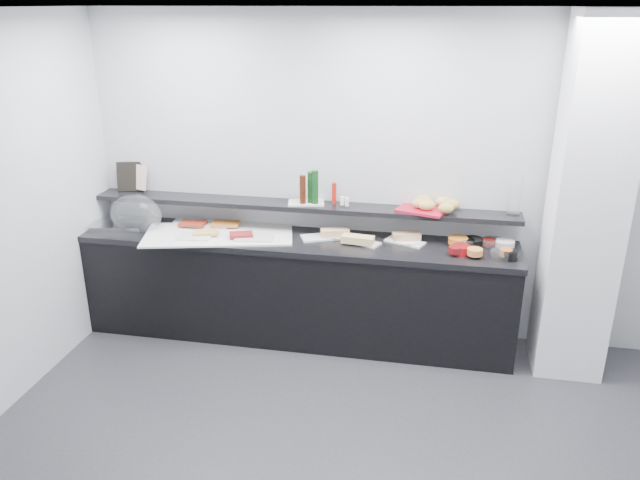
% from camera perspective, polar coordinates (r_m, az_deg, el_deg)
% --- Properties ---
extents(back_wall, '(5.00, 0.02, 2.70)m').
position_cam_1_polar(back_wall, '(5.19, 6.07, 5.41)').
color(back_wall, '#B2B6BA').
rests_on(back_wall, ground).
extents(ceiling, '(5.00, 5.00, 0.00)m').
position_cam_1_polar(ceiling, '(3.02, 3.35, 20.36)').
color(ceiling, white).
rests_on(ceiling, back_wall).
extents(column, '(0.50, 0.50, 2.70)m').
position_cam_1_polar(column, '(4.96, 23.22, 3.06)').
color(column, white).
rests_on(column, ground).
extents(buffet_cabinet, '(3.60, 0.60, 0.85)m').
position_cam_1_polar(buffet_cabinet, '(5.34, -2.13, -4.65)').
color(buffet_cabinet, black).
rests_on(buffet_cabinet, ground).
extents(counter_top, '(3.62, 0.62, 0.05)m').
position_cam_1_polar(counter_top, '(5.16, -2.20, -0.14)').
color(counter_top, black).
rests_on(counter_top, buffet_cabinet).
extents(wall_shelf, '(3.60, 0.25, 0.04)m').
position_cam_1_polar(wall_shelf, '(5.24, -1.80, 3.14)').
color(wall_shelf, black).
rests_on(wall_shelf, back_wall).
extents(cloche_base, '(0.48, 0.35, 0.04)m').
position_cam_1_polar(cloche_base, '(5.69, -17.84, 1.34)').
color(cloche_base, '#B1B4B9').
rests_on(cloche_base, counter_top).
extents(cloche_dome, '(0.53, 0.39, 0.34)m').
position_cam_1_polar(cloche_dome, '(5.58, -16.48, 2.27)').
color(cloche_dome, white).
rests_on(cloche_dome, cloche_base).
extents(linen_runner, '(1.33, 0.85, 0.01)m').
position_cam_1_polar(linen_runner, '(5.30, -9.23, 0.54)').
color(linen_runner, silver).
rests_on(linen_runner, counter_top).
extents(platter_meat_a, '(0.29, 0.21, 0.01)m').
position_cam_1_polar(platter_meat_a, '(5.58, -11.94, 1.56)').
color(platter_meat_a, silver).
rests_on(platter_meat_a, linen_runner).
extents(food_meat_a, '(0.23, 0.15, 0.02)m').
position_cam_1_polar(food_meat_a, '(5.49, -11.55, 1.48)').
color(food_meat_a, maroon).
rests_on(food_meat_a, platter_meat_a).
extents(platter_salmon, '(0.27, 0.18, 0.01)m').
position_cam_1_polar(platter_salmon, '(5.50, -9.57, 1.45)').
color(platter_salmon, silver).
rests_on(platter_salmon, linen_runner).
extents(food_salmon, '(0.25, 0.17, 0.02)m').
position_cam_1_polar(food_salmon, '(5.44, -8.61, 1.49)').
color(food_salmon, '#C76628').
rests_on(food_salmon, platter_salmon).
extents(platter_cheese, '(0.29, 0.21, 0.01)m').
position_cam_1_polar(platter_cheese, '(5.24, -11.37, 0.32)').
color(platter_cheese, silver).
rests_on(platter_cheese, linen_runner).
extents(food_cheese, '(0.23, 0.18, 0.02)m').
position_cam_1_polar(food_cheese, '(5.26, -10.41, 0.69)').
color(food_cheese, gold).
rests_on(food_cheese, platter_cheese).
extents(platter_meat_b, '(0.33, 0.24, 0.01)m').
position_cam_1_polar(platter_meat_b, '(5.14, -6.01, 0.25)').
color(platter_meat_b, silver).
rests_on(platter_meat_b, linen_runner).
extents(food_meat_b, '(0.22, 0.18, 0.02)m').
position_cam_1_polar(food_meat_b, '(5.17, -7.23, 0.51)').
color(food_meat_b, maroon).
rests_on(food_meat_b, platter_meat_b).
extents(sandwich_plate_left, '(0.42, 0.31, 0.01)m').
position_cam_1_polar(sandwich_plate_left, '(5.17, 0.44, 0.29)').
color(sandwich_plate_left, white).
rests_on(sandwich_plate_left, counter_top).
extents(sandwich_food_left, '(0.25, 0.15, 0.06)m').
position_cam_1_polar(sandwich_food_left, '(5.15, 1.38, 0.68)').
color(sandwich_food_left, tan).
rests_on(sandwich_food_left, sandwich_plate_left).
extents(tongs_left, '(0.16, 0.01, 0.01)m').
position_cam_1_polar(tongs_left, '(5.10, 1.25, 0.14)').
color(tongs_left, silver).
rests_on(tongs_left, sandwich_plate_left).
extents(sandwich_plate_mid, '(0.34, 0.24, 0.01)m').
position_cam_1_polar(sandwich_plate_mid, '(5.07, 3.79, -0.19)').
color(sandwich_plate_mid, silver).
rests_on(sandwich_plate_mid, counter_top).
extents(sandwich_food_mid, '(0.27, 0.13, 0.06)m').
position_cam_1_polar(sandwich_food_mid, '(5.01, 3.47, 0.05)').
color(sandwich_food_mid, '#DEBA74').
rests_on(sandwich_food_mid, sandwich_plate_mid).
extents(tongs_mid, '(0.16, 0.02, 0.01)m').
position_cam_1_polar(tongs_mid, '(5.01, 4.24, -0.30)').
color(tongs_mid, silver).
rests_on(tongs_mid, sandwich_plate_mid).
extents(sandwich_plate_right, '(0.34, 0.25, 0.01)m').
position_cam_1_polar(sandwich_plate_right, '(5.11, 7.78, -0.16)').
color(sandwich_plate_right, white).
rests_on(sandwich_plate_right, counter_top).
extents(sandwich_food_right, '(0.24, 0.15, 0.06)m').
position_cam_1_polar(sandwich_food_right, '(5.13, 7.91, 0.37)').
color(sandwich_food_right, tan).
rests_on(sandwich_food_right, sandwich_plate_right).
extents(tongs_right, '(0.16, 0.05, 0.01)m').
position_cam_1_polar(tongs_right, '(5.02, 8.31, -0.43)').
color(tongs_right, silver).
rests_on(tongs_right, sandwich_plate_right).
extents(bowl_glass_fruit, '(0.20, 0.20, 0.07)m').
position_cam_1_polar(bowl_glass_fruit, '(5.08, 12.96, -0.29)').
color(bowl_glass_fruit, white).
rests_on(bowl_glass_fruit, counter_top).
extents(fill_glass_fruit, '(0.20, 0.20, 0.05)m').
position_cam_1_polar(fill_glass_fruit, '(5.10, 12.51, -0.04)').
color(fill_glass_fruit, '#C96F1B').
rests_on(fill_glass_fruit, bowl_glass_fruit).
extents(bowl_black_jam, '(0.20, 0.20, 0.07)m').
position_cam_1_polar(bowl_black_jam, '(5.12, 13.82, -0.22)').
color(bowl_black_jam, black).
rests_on(bowl_black_jam, counter_top).
extents(fill_black_jam, '(0.13, 0.13, 0.05)m').
position_cam_1_polar(fill_black_jam, '(5.12, 15.22, -0.19)').
color(fill_black_jam, '#530C0B').
rests_on(fill_black_jam, bowl_black_jam).
extents(bowl_glass_cream, '(0.21, 0.21, 0.07)m').
position_cam_1_polar(bowl_glass_cream, '(5.12, 15.66, -0.38)').
color(bowl_glass_cream, white).
rests_on(bowl_glass_cream, counter_top).
extents(fill_glass_cream, '(0.15, 0.15, 0.05)m').
position_cam_1_polar(fill_glass_cream, '(5.13, 16.54, -0.31)').
color(fill_glass_cream, silver).
rests_on(fill_glass_cream, bowl_glass_cream).
extents(bowl_red_jam, '(0.17, 0.17, 0.07)m').
position_cam_1_polar(bowl_red_jam, '(4.95, 12.79, -0.88)').
color(bowl_red_jam, maroon).
rests_on(bowl_red_jam, counter_top).
extents(fill_red_jam, '(0.11, 0.11, 0.05)m').
position_cam_1_polar(fill_red_jam, '(4.90, 12.20, -0.89)').
color(fill_red_jam, '#610D10').
rests_on(fill_red_jam, bowl_red_jam).
extents(bowl_glass_salmon, '(0.15, 0.15, 0.07)m').
position_cam_1_polar(bowl_glass_salmon, '(4.92, 16.17, -1.32)').
color(bowl_glass_salmon, silver).
rests_on(bowl_glass_salmon, counter_top).
extents(fill_glass_salmon, '(0.14, 0.14, 0.05)m').
position_cam_1_polar(fill_glass_salmon, '(4.90, 13.98, -1.06)').
color(fill_glass_salmon, orange).
rests_on(fill_glass_salmon, bowl_glass_salmon).
extents(bowl_black_fruit, '(0.15, 0.15, 0.07)m').
position_cam_1_polar(bowl_black_fruit, '(4.94, 17.01, -1.34)').
color(bowl_black_fruit, black).
rests_on(bowl_black_fruit, counter_top).
extents(fill_black_fruit, '(0.10, 0.10, 0.05)m').
position_cam_1_polar(fill_black_fruit, '(4.95, 16.64, -1.09)').
color(fill_black_fruit, '#C85C1B').
rests_on(fill_black_fruit, bowl_black_fruit).
extents(framed_print, '(0.23, 0.13, 0.26)m').
position_cam_1_polar(framed_print, '(5.81, -17.01, 5.56)').
color(framed_print, black).
rests_on(framed_print, wall_shelf).
extents(print_art, '(0.19, 0.11, 0.22)m').
position_cam_1_polar(print_art, '(5.77, -16.27, 5.54)').
color(print_art, beige).
rests_on(print_art, framed_print).
extents(condiment_tray, '(0.33, 0.24, 0.01)m').
position_cam_1_polar(condiment_tray, '(5.23, -1.27, 3.43)').
color(condiment_tray, silver).
rests_on(condiment_tray, wall_shelf).
extents(bottle_green_a, '(0.08, 0.08, 0.26)m').
position_cam_1_polar(bottle_green_a, '(5.19, -0.79, 4.86)').
color(bottle_green_a, '#103D14').
rests_on(bottle_green_a, condiment_tray).
extents(bottle_brown, '(0.07, 0.07, 0.24)m').
position_cam_1_polar(bottle_brown, '(5.16, -1.60, 4.64)').
color(bottle_brown, '#3A170A').
rests_on(bottle_brown, condiment_tray).
extents(bottle_green_b, '(0.06, 0.06, 0.28)m').
position_cam_1_polar(bottle_green_b, '(5.15, -0.45, 4.85)').
color(bottle_green_b, '#103A14').
rests_on(bottle_green_b, condiment_tray).
extents(bottle_hot, '(0.04, 0.04, 0.18)m').
position_cam_1_polar(bottle_hot, '(5.16, 1.30, 4.29)').
color(bottle_hot, '#B6180D').
rests_on(bottle_hot, condiment_tray).
extents(shaker_salt, '(0.04, 0.04, 0.07)m').
position_cam_1_polar(shaker_salt, '(5.15, 2.04, 3.60)').
color(shaker_salt, white).
rests_on(shaker_salt, condiment_tray).
extents(shaker_pepper, '(0.05, 0.05, 0.07)m').
position_cam_1_polar(shaker_pepper, '(5.12, 2.47, 3.51)').
color(shaker_pepper, white).
rests_on(shaker_pepper, condiment_tray).
extents(bread_tray, '(0.44, 0.36, 0.02)m').
position_cam_1_polar(bread_tray, '(5.10, 9.30, 2.74)').
color(bread_tray, '#AD1228').
rests_on(bread_tray, wall_shelf).
extents(bread_roll_nw, '(0.18, 0.15, 0.08)m').
position_cam_1_polar(bread_roll_nw, '(5.17, 9.51, 3.57)').
color(bread_roll_nw, '#B18D43').
rests_on(bread_roll_nw, bread_tray).
extents(bread_roll_n, '(0.14, 0.10, 0.08)m').
position_cam_1_polar(bread_roll_n, '(5.17, 11.23, 3.44)').
color(bread_roll_n, gold).
rests_on(bread_roll_n, bread_tray).
extents(bread_roll_ne, '(0.14, 0.09, 0.08)m').
position_cam_1_polar(bread_roll_ne, '(5.15, 11.83, 3.33)').
color(bread_roll_ne, '#B07943').
rests_on(bread_roll_ne, bread_tray).
extents(bread_roll_sw, '(0.16, 0.13, 0.08)m').
position_cam_1_polar(bread_roll_sw, '(5.05, 9.77, 3.14)').
color(bread_roll_sw, tan).
rests_on(bread_roll_sw, bread_tray).
extents(bread_roll_se, '(0.12, 0.08, 0.08)m').
position_cam_1_polar(bread_roll_se, '(5.01, 11.44, 2.86)').
color(bread_roll_se, tan).
rests_on(bread_roll_se, bread_tray).
extents(bread_roll_midw, '(0.13, 0.10, 0.08)m').
position_cam_1_polar(bread_roll_midw, '(5.09, 9.05, 3.32)').
color(bread_roll_midw, tan).
rests_on(bread_roll_midw, bread_tray).
extents(bread_roll_mide, '(0.14, 0.10, 0.08)m').
position_cam_1_polar(bread_roll_mide, '(5.11, 11.89, 3.17)').
color(bread_roll_mide, '#AD8A42').
rests_on(bread_roll_mide, bread_tray).
extents(carafe, '(0.13, 0.13, 0.30)m').
position_cam_1_polar(carafe, '(5.13, 17.39, 3.78)').
color(carafe, white).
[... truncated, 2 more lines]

